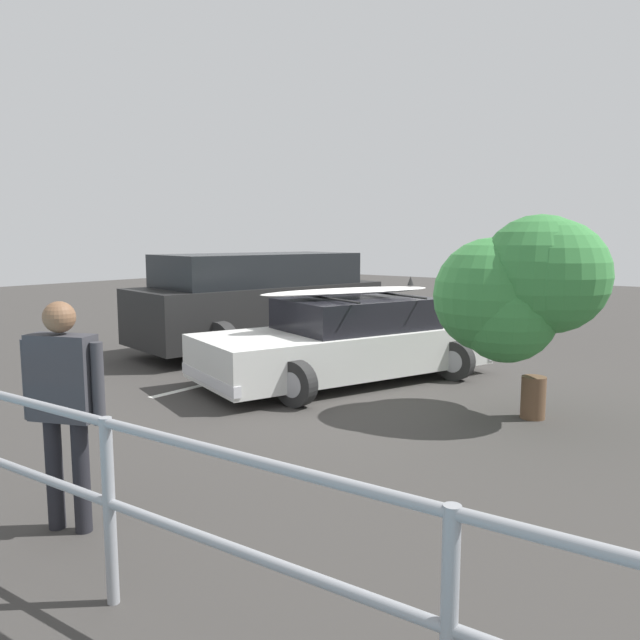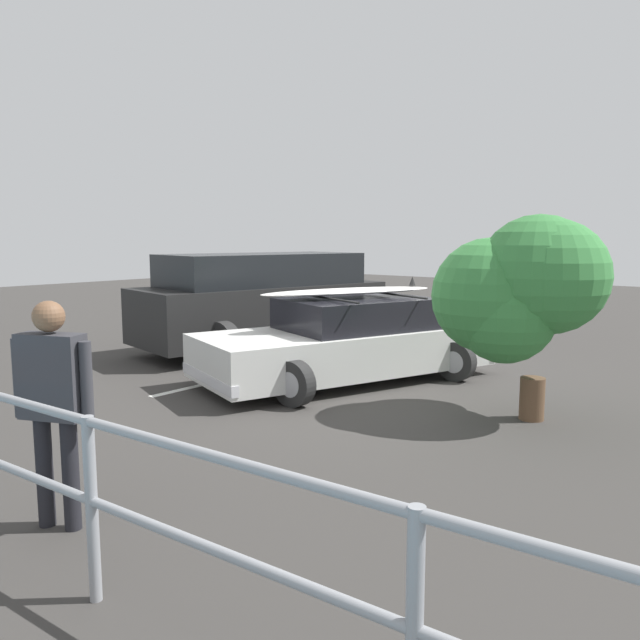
% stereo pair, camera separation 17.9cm
% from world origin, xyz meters
% --- Properties ---
extents(ground_plane, '(44.00, 44.00, 0.02)m').
position_xyz_m(ground_plane, '(0.00, 0.00, -0.01)').
color(ground_plane, '#383533').
rests_on(ground_plane, ground).
extents(parking_stripe, '(0.12, 4.82, 0.00)m').
position_xyz_m(parking_stripe, '(1.74, -0.25, 0.00)').
color(parking_stripe, silver).
rests_on(parking_stripe, ground).
extents(sedan_car, '(3.08, 4.66, 1.48)m').
position_xyz_m(sedan_car, '(0.34, -0.29, 0.58)').
color(sedan_car, silver).
rests_on(sedan_car, ground).
extents(suv_car, '(3.04, 5.01, 1.78)m').
position_xyz_m(suv_car, '(3.12, -1.33, 0.92)').
color(suv_car, black).
rests_on(suv_car, ground).
extents(person_bystander, '(0.59, 0.36, 1.64)m').
position_xyz_m(person_bystander, '(-0.89, 4.77, 0.99)').
color(person_bystander, black).
rests_on(person_bystander, ground).
extents(railing_fence, '(10.13, 0.86, 1.09)m').
position_xyz_m(railing_fence, '(-0.92, 5.18, 0.74)').
color(railing_fence, gray).
rests_on(railing_fence, ground).
extents(bush_near_left, '(1.91, 1.67, 2.33)m').
position_xyz_m(bush_near_left, '(-2.31, -0.01, 1.50)').
color(bush_near_left, brown).
rests_on(bush_near_left, ground).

